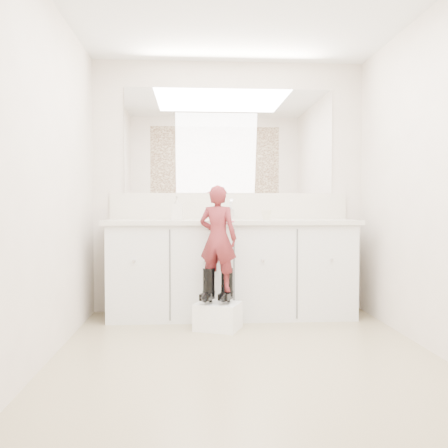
{
  "coord_description": "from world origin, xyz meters",
  "views": [
    {
      "loc": [
        -0.36,
        -3.31,
        1.01
      ],
      "look_at": [
        -0.1,
        0.67,
        0.87
      ],
      "focal_mm": 40.0,
      "sensor_mm": 36.0,
      "label": 1
    }
  ],
  "objects": [
    {
      "name": "wall_right",
      "position": [
        1.3,
        0.0,
        1.2
      ],
      "size": [
        0.0,
        3.0,
        3.0
      ],
      "primitive_type": "plane",
      "rotation": [
        1.57,
        0.0,
        -1.57
      ],
      "color": "beige",
      "rests_on": "floor"
    },
    {
      "name": "boot_right",
      "position": [
        -0.07,
        0.75,
        0.36
      ],
      "size": [
        0.17,
        0.22,
        0.29
      ],
      "primitive_type": null,
      "rotation": [
        0.0,
        0.0,
        -0.38
      ],
      "color": "black",
      "rests_on": "step_stool"
    },
    {
      "name": "countertop",
      "position": [
        0.0,
        1.21,
        0.87
      ],
      "size": [
        2.28,
        0.58,
        0.04
      ],
      "primitive_type": "cube",
      "color": "beige",
      "rests_on": "vanity_cabinet"
    },
    {
      "name": "dot_panel",
      "position": [
        0.0,
        -1.49,
        1.65
      ],
      "size": [
        2.0,
        0.01,
        1.2
      ],
      "primitive_type": "cube",
      "color": "#472819",
      "rests_on": "wall_front"
    },
    {
      "name": "cup",
      "position": [
        0.32,
        1.21,
        0.94
      ],
      "size": [
        0.13,
        0.13,
        0.09
      ],
      "primitive_type": "imported",
      "rotation": [
        0.0,
        0.0,
        0.35
      ],
      "color": "beige",
      "rests_on": "countertop"
    },
    {
      "name": "wall_left",
      "position": [
        -1.3,
        0.0,
        1.2
      ],
      "size": [
        0.0,
        3.0,
        3.0
      ],
      "primitive_type": "plane",
      "rotation": [
        1.57,
        0.0,
        1.57
      ],
      "color": "beige",
      "rests_on": "floor"
    },
    {
      "name": "toothbrush",
      "position": [
        -0.08,
        0.75,
        0.87
      ],
      "size": [
        0.13,
        0.06,
        0.06
      ],
      "primitive_type": "cylinder",
      "rotation": [
        0.0,
        1.22,
        -0.38
      ],
      "color": "#F65F8B",
      "rests_on": "toddler"
    },
    {
      "name": "floor",
      "position": [
        0.0,
        0.0,
        0.0
      ],
      "size": [
        3.0,
        3.0,
        0.0
      ],
      "primitive_type": "plane",
      "color": "#8E7E5D",
      "rests_on": "ground"
    },
    {
      "name": "boot_left",
      "position": [
        -0.22,
        0.75,
        0.36
      ],
      "size": [
        0.17,
        0.22,
        0.29
      ],
      "primitive_type": null,
      "rotation": [
        0.0,
        0.0,
        -0.38
      ],
      "color": "black",
      "rests_on": "step_stool"
    },
    {
      "name": "mirror",
      "position": [
        0.0,
        1.49,
        1.64
      ],
      "size": [
        2.0,
        0.02,
        1.0
      ],
      "primitive_type": "cube",
      "color": "white",
      "rests_on": "wall_back"
    },
    {
      "name": "backsplash",
      "position": [
        0.0,
        1.49,
        1.02
      ],
      "size": [
        2.28,
        0.03,
        0.25
      ],
      "primitive_type": "cube",
      "color": "beige",
      "rests_on": "countertop"
    },
    {
      "name": "faucet",
      "position": [
        0.0,
        1.38,
        0.94
      ],
      "size": [
        0.08,
        0.08,
        0.1
      ],
      "primitive_type": "cylinder",
      "color": "silver",
      "rests_on": "countertop"
    },
    {
      "name": "wall_back",
      "position": [
        0.0,
        1.5,
        1.2
      ],
      "size": [
        2.6,
        0.0,
        2.6
      ],
      "primitive_type": "plane",
      "rotation": [
        1.57,
        0.0,
        0.0
      ],
      "color": "beige",
      "rests_on": "floor"
    },
    {
      "name": "toddler",
      "position": [
        -0.15,
        0.75,
        0.75
      ],
      "size": [
        0.37,
        0.31,
        0.86
      ],
      "primitive_type": "imported",
      "rotation": [
        0.0,
        0.0,
        2.76
      ],
      "color": "#A53239",
      "rests_on": "step_stool"
    },
    {
      "name": "step_stool",
      "position": [
        -0.15,
        0.75,
        0.11
      ],
      "size": [
        0.43,
        0.39,
        0.22
      ],
      "primitive_type": "cube",
      "rotation": [
        0.0,
        0.0,
        -0.38
      ],
      "color": "white",
      "rests_on": "floor"
    },
    {
      "name": "vanity_cabinet",
      "position": [
        0.0,
        1.23,
        0.42
      ],
      "size": [
        2.2,
        0.55,
        0.85
      ],
      "primitive_type": "cube",
      "color": "silver",
      "rests_on": "floor"
    },
    {
      "name": "wall_front",
      "position": [
        0.0,
        -1.5,
        1.2
      ],
      "size": [
        2.6,
        0.0,
        2.6
      ],
      "primitive_type": "plane",
      "rotation": [
        -1.57,
        0.0,
        0.0
      ],
      "color": "beige",
      "rests_on": "floor"
    },
    {
      "name": "soap_bottle",
      "position": [
        -0.49,
        1.15,
        1.0
      ],
      "size": [
        0.1,
        0.11,
        0.22
      ],
      "primitive_type": "imported",
      "rotation": [
        0.0,
        0.0,
        -0.06
      ],
      "color": "silver",
      "rests_on": "countertop"
    }
  ]
}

